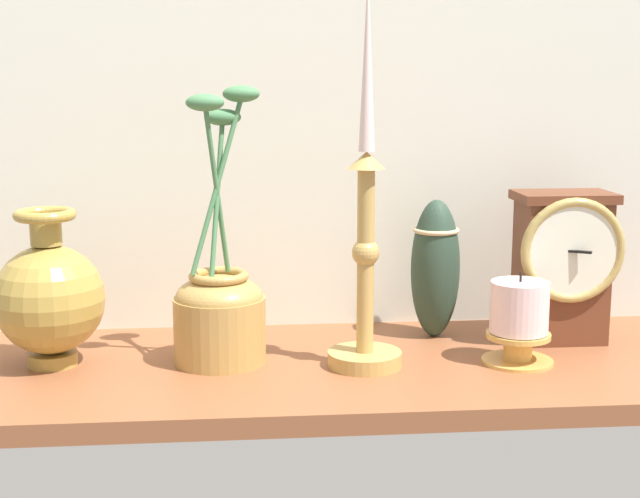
% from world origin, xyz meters
% --- Properties ---
extents(ground_plane, '(1.00, 0.36, 0.02)m').
position_xyz_m(ground_plane, '(0.00, 0.00, -0.01)').
color(ground_plane, brown).
extents(back_wall, '(1.20, 0.02, 0.65)m').
position_xyz_m(back_wall, '(0.00, 0.18, 0.33)').
color(back_wall, silver).
rests_on(back_wall, ground_plane).
extents(mantel_clock, '(0.14, 0.10, 0.20)m').
position_xyz_m(mantel_clock, '(0.33, 0.06, 0.10)').
color(mantel_clock, brown).
rests_on(mantel_clock, ground_plane).
extents(candlestick_tall_left, '(0.09, 0.09, 0.47)m').
position_xyz_m(candlestick_tall_left, '(0.06, -0.02, 0.14)').
color(candlestick_tall_left, tan).
rests_on(candlestick_tall_left, ground_plane).
extents(brass_vase_bulbous, '(0.13, 0.13, 0.19)m').
position_xyz_m(brass_vase_bulbous, '(-0.32, 0.02, 0.08)').
color(brass_vase_bulbous, '#A98B3D').
rests_on(brass_vase_bulbous, ground_plane).
extents(brass_vase_jar, '(0.11, 0.11, 0.33)m').
position_xyz_m(brass_vase_jar, '(-0.11, 0.01, 0.07)').
color(brass_vase_jar, '#B38A48').
rests_on(brass_vase_jar, ground_plane).
extents(pillar_candle_front, '(0.09, 0.09, 0.11)m').
position_xyz_m(pillar_candle_front, '(0.25, -0.02, 0.05)').
color(pillar_candle_front, gold).
rests_on(pillar_candle_front, ground_plane).
extents(tall_ceramic_vase, '(0.06, 0.06, 0.18)m').
position_xyz_m(tall_ceramic_vase, '(0.17, 0.10, 0.09)').
color(tall_ceramic_vase, '#2A4032').
rests_on(tall_ceramic_vase, ground_plane).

